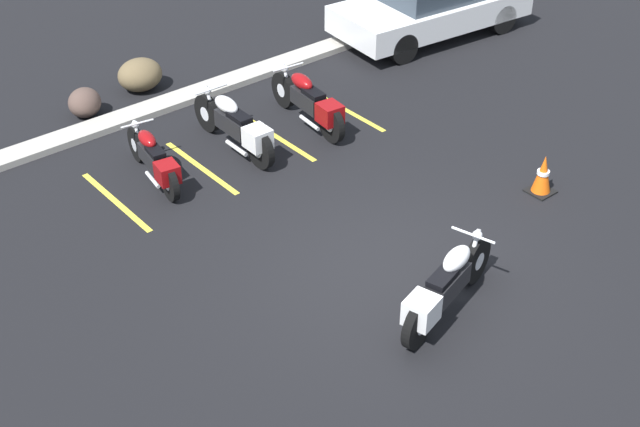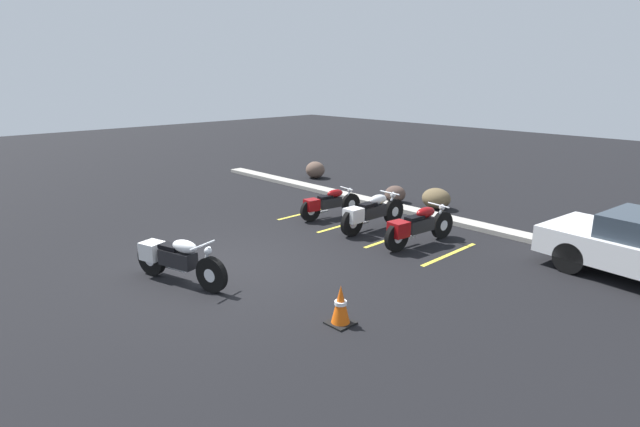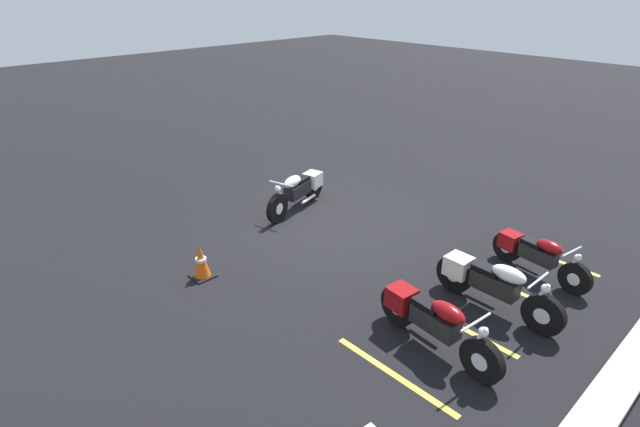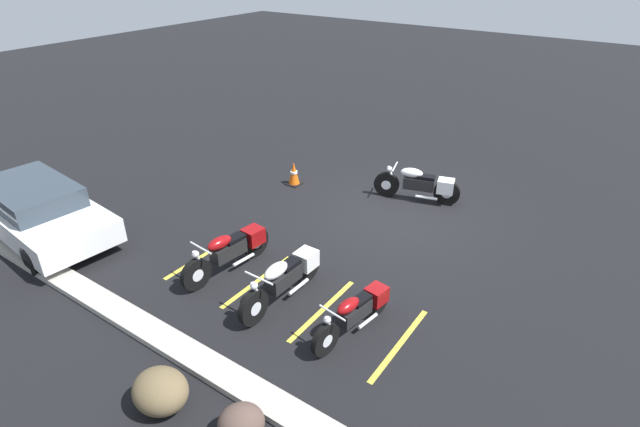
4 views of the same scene
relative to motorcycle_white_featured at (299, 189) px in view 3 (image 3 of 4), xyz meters
name	(u,v)px [view 3 (image 3 of 4)]	position (x,y,z in m)	size (l,w,h in m)	color
ground	(327,223)	(0.11, 1.08, -0.48)	(60.00, 60.00, 0.00)	black
motorcycle_white_featured	(299,189)	(0.00, 0.00, 0.00)	(2.22, 0.91, 0.89)	black
parked_bike_0	(535,254)	(-1.20, 5.28, -0.06)	(0.65, 1.99, 0.79)	black
parked_bike_1	(491,283)	(0.39, 5.24, 0.00)	(0.64, 2.29, 0.90)	black
parked_bike_2	(432,320)	(1.92, 5.13, 0.00)	(0.66, 2.25, 0.89)	black
concrete_curb	(635,360)	(0.11, 7.42, -0.42)	(18.00, 0.50, 0.12)	#A8A399
traffic_cone	(201,262)	(3.37, 1.08, -0.16)	(0.40, 0.40, 0.67)	black
stall_line_0	(545,256)	(-2.01, 5.17, -0.47)	(0.10, 2.10, 0.00)	gold
stall_line_1	(506,287)	(-0.41, 5.17, -0.47)	(0.10, 2.10, 0.00)	gold
stall_line_2	(457,325)	(1.20, 5.17, -0.47)	(0.10, 2.10, 0.00)	gold
stall_line_3	(394,375)	(2.80, 5.17, -0.47)	(0.10, 2.10, 0.00)	gold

